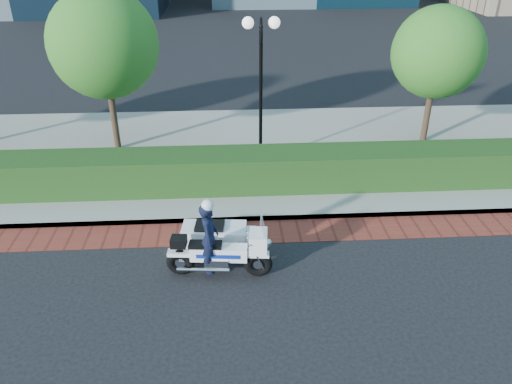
{
  "coord_description": "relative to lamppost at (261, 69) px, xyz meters",
  "views": [
    {
      "loc": [
        0.03,
        -8.53,
        6.51
      ],
      "look_at": [
        0.65,
        1.67,
        1.0
      ],
      "focal_mm": 35.0,
      "sensor_mm": 36.0,
      "label": 1
    }
  ],
  "objects": [
    {
      "name": "tree_b",
      "position": [
        -4.5,
        1.3,
        0.48
      ],
      "size": [
        3.2,
        3.2,
        4.89
      ],
      "color": "#332319",
      "rests_on": "sidewalk"
    },
    {
      "name": "tree_c",
      "position": [
        5.5,
        1.3,
        0.09
      ],
      "size": [
        2.8,
        2.8,
        4.3
      ],
      "color": "#332319",
      "rests_on": "sidewalk"
    },
    {
      "name": "police_motorcycle",
      "position": [
        -1.28,
        -4.96,
        -2.34
      ],
      "size": [
        2.22,
        1.65,
        1.8
      ],
      "rotation": [
        0.0,
        0.0,
        -0.09
      ],
      "color": "black",
      "rests_on": "ground"
    },
    {
      "name": "ground",
      "position": [
        -1.0,
        -5.2,
        -2.96
      ],
      "size": [
        120.0,
        120.0,
        0.0
      ],
      "primitive_type": "plane",
      "color": "black",
      "rests_on": "ground"
    },
    {
      "name": "brick_strip",
      "position": [
        -1.0,
        -3.7,
        -2.95
      ],
      "size": [
        60.0,
        1.0,
        0.01
      ],
      "primitive_type": "cube",
      "color": "maroon",
      "rests_on": "ground"
    },
    {
      "name": "sidewalk",
      "position": [
        -1.0,
        0.8,
        -2.88
      ],
      "size": [
        60.0,
        8.0,
        0.15
      ],
      "primitive_type": "cube",
      "color": "gray",
      "rests_on": "ground"
    },
    {
      "name": "hedge_main",
      "position": [
        -1.0,
        -1.6,
        -2.31
      ],
      "size": [
        18.0,
        1.2,
        1.0
      ],
      "primitive_type": "cube",
      "color": "#113315",
      "rests_on": "sidewalk"
    },
    {
      "name": "lamppost",
      "position": [
        0.0,
        0.0,
        0.0
      ],
      "size": [
        1.02,
        0.7,
        4.21
      ],
      "color": "black",
      "rests_on": "sidewalk"
    }
  ]
}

